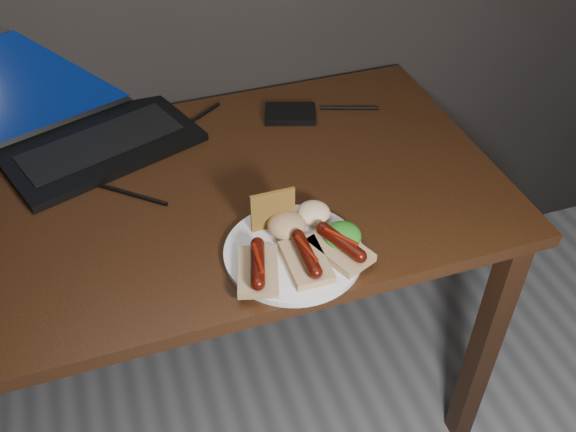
{
  "coord_description": "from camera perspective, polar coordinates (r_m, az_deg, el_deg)",
  "views": [
    {
      "loc": [
        -0.08,
        0.36,
        1.59
      ],
      "look_at": [
        0.2,
        1.18,
        0.82
      ],
      "focal_mm": 40.0,
      "sensor_mm": 36.0,
      "label": 1
    }
  ],
  "objects": [
    {
      "name": "plate",
      "position": [
        1.18,
        0.47,
        -3.25
      ],
      "size": [
        0.32,
        0.32,
        0.01
      ],
      "primitive_type": "cylinder",
      "rotation": [
        0.0,
        0.0,
        0.28
      ],
      "color": "white",
      "rests_on": "desk"
    },
    {
      "name": "bread_sausage_right",
      "position": [
        1.16,
        4.69,
        -2.73
      ],
      "size": [
        0.11,
        0.13,
        0.04
      ],
      "color": "tan",
      "rests_on": "plate"
    },
    {
      "name": "bread_sausage_center",
      "position": [
        1.13,
        1.64,
        -3.77
      ],
      "size": [
        0.07,
        0.12,
        0.04
      ],
      "color": "tan",
      "rests_on": "plate"
    },
    {
      "name": "desk_cables",
      "position": [
        1.44,
        -11.92,
        5.46
      ],
      "size": [
        0.99,
        0.34,
        0.01
      ],
      "color": "black",
      "rests_on": "desk"
    },
    {
      "name": "crispbread",
      "position": [
        1.19,
        -1.36,
        0.56
      ],
      "size": [
        0.09,
        0.01,
        0.08
      ],
      "primitive_type": "cube",
      "color": "olive",
      "rests_on": "plate"
    },
    {
      "name": "salsa_mound",
      "position": [
        1.19,
        -0.13,
        -0.83
      ],
      "size": [
        0.07,
        0.07,
        0.04
      ],
      "primitive_type": "ellipsoid",
      "color": "maroon",
      "rests_on": "plate"
    },
    {
      "name": "hard_drive",
      "position": [
        1.54,
        0.2,
        9.07
      ],
      "size": [
        0.14,
        0.12,
        0.02
      ],
      "primitive_type": "cube",
      "rotation": [
        0.0,
        0.0,
        -0.32
      ],
      "color": "black",
      "rests_on": "desk"
    },
    {
      "name": "laptop",
      "position": [
        1.51,
        -17.6,
        8.43
      ],
      "size": [
        0.5,
        0.44,
        0.25
      ],
      "color": "black",
      "rests_on": "desk"
    },
    {
      "name": "coleslaw_mound",
      "position": [
        1.22,
        2.28,
        0.28
      ],
      "size": [
        0.06,
        0.06,
        0.04
      ],
      "primitive_type": "ellipsoid",
      "color": "silver",
      "rests_on": "plate"
    },
    {
      "name": "desk",
      "position": [
        1.38,
        -10.56,
        -1.32
      ],
      "size": [
        1.4,
        0.7,
        0.75
      ],
      "color": "#38210E",
      "rests_on": "ground"
    },
    {
      "name": "bread_sausage_left",
      "position": [
        1.12,
        -2.69,
        -4.62
      ],
      "size": [
        0.1,
        0.13,
        0.04
      ],
      "color": "tan",
      "rests_on": "plate"
    },
    {
      "name": "salad_greens",
      "position": [
        1.18,
        4.85,
        -1.73
      ],
      "size": [
        0.07,
        0.07,
        0.04
      ],
      "primitive_type": "ellipsoid",
      "color": "#166113",
      "rests_on": "plate"
    }
  ]
}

